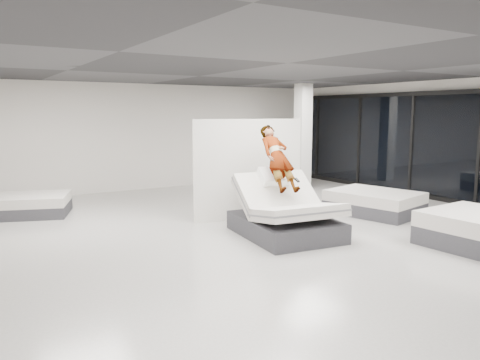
% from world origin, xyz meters
% --- Properties ---
extents(room, '(14.00, 14.04, 3.20)m').
position_xyz_m(room, '(0.00, 0.00, 1.60)').
color(room, '#B7B4AD').
rests_on(room, ground).
extents(hero_bed, '(1.80, 2.24, 1.28)m').
position_xyz_m(hero_bed, '(0.19, 0.27, 0.39)').
color(hero_bed, '#343439').
rests_on(hero_bed, floor).
extents(person, '(0.75, 1.49, 1.36)m').
position_xyz_m(person, '(0.23, 0.59, 1.25)').
color(person, slate).
rests_on(person, hero_bed).
extents(remote, '(0.07, 0.15, 0.08)m').
position_xyz_m(remote, '(0.41, 0.21, 1.08)').
color(remote, black).
rests_on(remote, person).
extents(divider_panel, '(2.39, 0.68, 2.21)m').
position_xyz_m(divider_panel, '(0.36, 1.87, 1.10)').
color(divider_panel, silver).
rests_on(divider_panel, floor).
extents(flat_bed_right_far, '(1.85, 2.21, 0.53)m').
position_xyz_m(flat_bed_right_far, '(3.16, 0.79, 0.27)').
color(flat_bed_right_far, '#343439').
rests_on(flat_bed_right_far, floor).
extents(flat_bed_left_far, '(2.07, 1.81, 0.48)m').
position_xyz_m(flat_bed_left_far, '(-3.75, 4.81, 0.24)').
color(flat_bed_left_far, '#343439').
rests_on(flat_bed_left_far, floor).
extents(column, '(0.40, 0.40, 3.20)m').
position_xyz_m(column, '(4.00, 4.50, 1.60)').
color(column, silver).
rests_on(column, floor).
extents(storefront_glazing, '(0.12, 13.40, 2.92)m').
position_xyz_m(storefront_glazing, '(5.90, 0.00, 1.45)').
color(storefront_glazing, black).
rests_on(storefront_glazing, floor).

